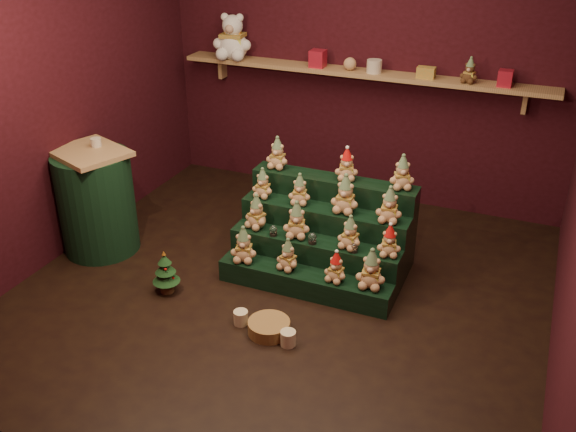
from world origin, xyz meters
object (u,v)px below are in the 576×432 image
at_px(riser_tier_front, 304,283).
at_px(snow_globe_b, 312,238).
at_px(side_table, 97,201).
at_px(mug_left, 241,318).
at_px(wicker_basket, 269,327).
at_px(mug_right, 288,338).
at_px(white_bear, 233,30).
at_px(snow_globe_a, 273,231).
at_px(mini_christmas_tree, 166,272).
at_px(snow_globe_c, 354,247).
at_px(brown_bear, 470,70).

bearing_deg(riser_tier_front, snow_globe_b, 89.71).
height_order(side_table, mug_left, side_table).
bearing_deg(wicker_basket, mug_left, 175.67).
bearing_deg(riser_tier_front, mug_right, -78.20).
bearing_deg(mug_right, mug_left, 167.76).
relative_size(side_table, mug_left, 8.69).
height_order(riser_tier_front, white_bear, white_bear).
relative_size(snow_globe_a, mini_christmas_tree, 0.24).
bearing_deg(riser_tier_front, snow_globe_a, 154.39).
height_order(snow_globe_a, mug_right, snow_globe_a).
height_order(snow_globe_b, snow_globe_c, snow_globe_b).
height_order(snow_globe_c, white_bear, white_bear).
bearing_deg(snow_globe_b, side_table, -173.99).
relative_size(snow_globe_c, mini_christmas_tree, 0.22).
height_order(snow_globe_a, mug_left, snow_globe_a).
bearing_deg(mug_right, wicker_basket, 158.13).
relative_size(mug_left, wicker_basket, 0.35).
bearing_deg(mug_left, snow_globe_a, 94.49).
bearing_deg(wicker_basket, mini_christmas_tree, 170.08).
relative_size(mini_christmas_tree, brown_bear, 1.68).
bearing_deg(side_table, white_bear, 98.01).
bearing_deg(snow_globe_a, snow_globe_c, 0.00).
bearing_deg(snow_globe_a, brown_bear, 54.31).
height_order(riser_tier_front, mug_right, riser_tier_front).
bearing_deg(side_table, snow_globe_c, 26.04).
distance_m(riser_tier_front, mug_right, 0.67).
height_order(snow_globe_c, wicker_basket, snow_globe_c).
bearing_deg(snow_globe_b, mug_left, -111.08).
relative_size(riser_tier_front, wicker_basket, 4.59).
bearing_deg(snow_globe_c, side_table, -174.91).
bearing_deg(white_bear, riser_tier_front, -58.20).
bearing_deg(white_bear, mug_left, -70.72).
distance_m(riser_tier_front, white_bear, 2.77).
relative_size(snow_globe_a, mug_right, 0.79).
xyz_separation_m(mini_christmas_tree, white_bear, (-0.48, 2.20, 1.42)).
relative_size(snow_globe_c, wicker_basket, 0.26).
bearing_deg(snow_globe_a, wicker_basket, -68.54).
height_order(snow_globe_b, mug_left, snow_globe_b).
bearing_deg(brown_bear, snow_globe_b, -106.37).
distance_m(riser_tier_front, brown_bear, 2.38).
height_order(riser_tier_front, wicker_basket, riser_tier_front).
xyz_separation_m(white_bear, brown_bear, (2.32, -0.00, -0.17)).
distance_m(snow_globe_b, mug_right, 0.89).
xyz_separation_m(snow_globe_c, mug_left, (-0.62, -0.72, -0.35)).
xyz_separation_m(side_table, mini_christmas_tree, (0.90, -0.37, -0.28)).
bearing_deg(mug_right, snow_globe_b, 99.47).
bearing_deg(side_table, riser_tier_front, 22.16).
relative_size(snow_globe_a, white_bear, 0.16).
xyz_separation_m(snow_globe_b, wicker_basket, (-0.04, -0.74, -0.36)).
distance_m(snow_globe_c, white_bear, 2.72).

